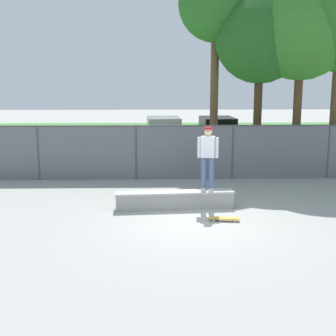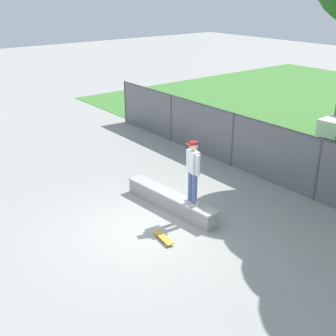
# 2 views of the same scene
# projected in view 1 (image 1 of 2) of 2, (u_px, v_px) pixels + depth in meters

# --- Properties ---
(ground_plane) EXTENTS (80.00, 80.00, 0.00)m
(ground_plane) POSITION_uv_depth(u_px,v_px,m) (196.00, 223.00, 12.02)
(ground_plane) COLOR #9E9E99
(grass_strip) EXTENTS (29.64, 20.00, 0.02)m
(grass_strip) POSITION_uv_depth(u_px,v_px,m) (174.00, 140.00, 27.19)
(grass_strip) COLOR #478438
(grass_strip) RESTS_ON ground
(concrete_ledge) EXTENTS (3.42, 0.74, 0.50)m
(concrete_ledge) POSITION_uv_depth(u_px,v_px,m) (175.00, 200.00, 13.29)
(concrete_ledge) COLOR #999993
(concrete_ledge) RESTS_ON ground
(skateboarder) EXTENTS (0.59, 0.36, 1.84)m
(skateboarder) POSITION_uv_depth(u_px,v_px,m) (208.00, 156.00, 13.08)
(skateboarder) COLOR beige
(skateboarder) RESTS_ON concrete_ledge
(skateboard) EXTENTS (0.82, 0.31, 0.09)m
(skateboard) POSITION_uv_depth(u_px,v_px,m) (224.00, 218.00, 12.16)
(skateboard) COLOR gold
(skateboard) RESTS_ON ground
(chainlink_fence) EXTENTS (17.71, 0.07, 1.99)m
(chainlink_fence) POSITION_uv_depth(u_px,v_px,m) (185.00, 150.00, 16.88)
(chainlink_fence) COLOR #4C4C51
(chainlink_fence) RESTS_ON ground
(tree_near_left) EXTENTS (2.89, 2.89, 7.87)m
(tree_near_left) POSITION_uv_depth(u_px,v_px,m) (216.00, 6.00, 17.71)
(tree_near_left) COLOR brown
(tree_near_left) RESTS_ON ground
(tree_near_right) EXTENTS (3.50, 3.50, 6.93)m
(tree_near_right) POSITION_uv_depth(u_px,v_px,m) (260.00, 38.00, 17.58)
(tree_near_right) COLOR #47301E
(tree_near_right) RESTS_ON ground
(tree_mid) EXTENTS (3.68, 3.68, 7.23)m
(tree_mid) POSITION_uv_depth(u_px,v_px,m) (301.00, 31.00, 17.09)
(tree_mid) COLOR #513823
(tree_mid) RESTS_ON ground
(car_white) EXTENTS (2.24, 4.31, 1.66)m
(car_white) POSITION_uv_depth(u_px,v_px,m) (164.00, 134.00, 23.54)
(car_white) COLOR silver
(car_white) RESTS_ON ground
(car_black) EXTENTS (2.24, 4.31, 1.66)m
(car_black) POSITION_uv_depth(u_px,v_px,m) (218.00, 134.00, 23.55)
(car_black) COLOR black
(car_black) RESTS_ON ground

